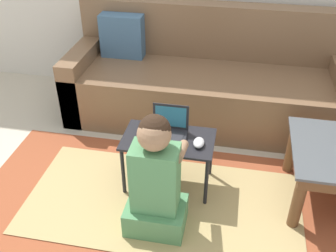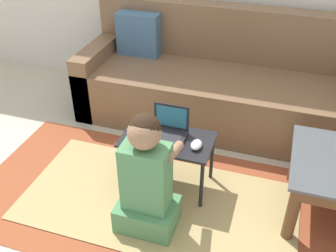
{
  "view_description": "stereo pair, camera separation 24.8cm",
  "coord_description": "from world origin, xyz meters",
  "px_view_note": "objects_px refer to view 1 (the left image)",
  "views": [
    {
      "loc": [
        0.4,
        -1.81,
        1.84
      ],
      "look_at": [
        0.01,
        0.21,
        0.44
      ],
      "focal_mm": 42.0,
      "sensor_mm": 36.0,
      "label": 1
    },
    {
      "loc": [
        0.65,
        -1.75,
        1.84
      ],
      "look_at": [
        0.01,
        0.21,
        0.44
      ],
      "focal_mm": 42.0,
      "sensor_mm": 36.0,
      "label": 2
    }
  ],
  "objects_px": {
    "computer_mouse": "(199,143)",
    "person_seated": "(155,181)",
    "couch": "(205,83)",
    "laptop_desk": "(168,144)",
    "laptop": "(169,132)"
  },
  "relations": [
    {
      "from": "computer_mouse",
      "to": "person_seated",
      "type": "bearing_deg",
      "value": -119.83
    },
    {
      "from": "couch",
      "to": "laptop_desk",
      "type": "xyz_separation_m",
      "value": [
        -0.13,
        -0.95,
        0.03
      ]
    },
    {
      "from": "laptop_desk",
      "to": "couch",
      "type": "bearing_deg",
      "value": 82.06
    },
    {
      "from": "laptop_desk",
      "to": "laptop",
      "type": "bearing_deg",
      "value": 93.96
    },
    {
      "from": "couch",
      "to": "laptop_desk",
      "type": "distance_m",
      "value": 0.95
    },
    {
      "from": "laptop",
      "to": "person_seated",
      "type": "height_order",
      "value": "person_seated"
    },
    {
      "from": "computer_mouse",
      "to": "person_seated",
      "type": "xyz_separation_m",
      "value": [
        -0.2,
        -0.34,
        -0.05
      ]
    },
    {
      "from": "laptop_desk",
      "to": "laptop",
      "type": "distance_m",
      "value": 0.09
    },
    {
      "from": "computer_mouse",
      "to": "couch",
      "type": "bearing_deg",
      "value": 93.81
    },
    {
      "from": "laptop_desk",
      "to": "person_seated",
      "type": "height_order",
      "value": "person_seated"
    },
    {
      "from": "couch",
      "to": "laptop_desk",
      "type": "bearing_deg",
      "value": -97.94
    },
    {
      "from": "person_seated",
      "to": "couch",
      "type": "bearing_deg",
      "value": 84.32
    },
    {
      "from": "person_seated",
      "to": "computer_mouse",
      "type": "bearing_deg",
      "value": 60.17
    },
    {
      "from": "couch",
      "to": "computer_mouse",
      "type": "bearing_deg",
      "value": -86.19
    },
    {
      "from": "person_seated",
      "to": "laptop",
      "type": "bearing_deg",
      "value": 90.23
    }
  ]
}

